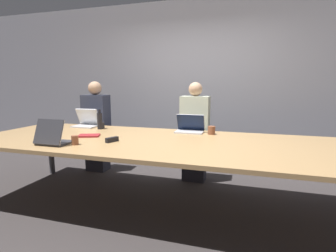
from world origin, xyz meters
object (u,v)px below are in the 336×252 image
object	(u,v)px
laptop_far_center	(190,127)
cup_far_center	(211,130)
person_far_left	(97,128)
cup_near_left	(75,140)
cup_far_left	(101,125)
laptop_far_left	(87,121)
person_far_center	(195,134)
bottle_far_left	(100,121)
bottle_near_left	(41,132)
laptop_near_left	(52,137)
stapler	(112,140)

from	to	relation	value
laptop_far_center	cup_far_center	bearing A→B (deg)	-12.62
cup_far_center	person_far_left	xyz separation A→B (m)	(-1.89, 0.42, -0.13)
cup_near_left	cup_far_left	bearing A→B (deg)	106.11
laptop_far_center	laptop_far_left	bearing A→B (deg)	179.33
person_far_center	bottle_far_left	distance (m)	1.35
person_far_center	cup_far_left	world-z (taller)	person_far_center
person_far_center	bottle_near_left	xyz separation A→B (m)	(-1.44, -1.36, 0.19)
laptop_far_left	bottle_near_left	bearing A→B (deg)	-83.96
cup_near_left	person_far_left	world-z (taller)	person_far_left
cup_far_center	laptop_near_left	world-z (taller)	laptop_near_left
cup_far_center	bottle_far_left	world-z (taller)	bottle_far_left
cup_far_left	cup_far_center	bearing A→B (deg)	0.01
laptop_far_left	cup_near_left	bearing A→B (deg)	-61.64
cup_far_center	cup_near_left	xyz separation A→B (m)	(-1.26, -0.98, -0.00)
laptop_near_left	cup_far_left	distance (m)	1.04
person_far_center	stapler	world-z (taller)	person_far_center
laptop_near_left	bottle_near_left	bearing A→B (deg)	-25.54
cup_far_center	bottle_far_left	distance (m)	1.53
laptop_far_center	bottle_near_left	size ratio (longest dim) A/B	1.58
bottle_near_left	bottle_far_left	world-z (taller)	bottle_far_left
cup_far_center	cup_near_left	distance (m)	1.60
person_far_center	cup_near_left	world-z (taller)	person_far_center
laptop_near_left	bottle_near_left	xyz separation A→B (m)	(-0.24, 0.11, 0.02)
cup_far_left	stapler	world-z (taller)	cup_far_left
bottle_near_left	stapler	xyz separation A→B (m)	(0.76, 0.18, -0.07)
laptop_near_left	stapler	distance (m)	0.60
laptop_far_center	person_far_center	xyz separation A→B (m)	(-0.01, 0.37, -0.16)
laptop_far_center	laptop_far_left	distance (m)	1.55
bottle_near_left	stapler	bearing A→B (deg)	13.11
stapler	cup_far_center	bearing A→B (deg)	60.82
cup_far_center	bottle_near_left	bearing A→B (deg)	-151.90
person_far_center	stapler	xyz separation A→B (m)	(-0.67, -1.18, 0.11)
bottle_near_left	laptop_far_center	bearing A→B (deg)	34.38
bottle_far_left	laptop_far_center	bearing A→B (deg)	5.60
laptop_near_left	person_far_left	world-z (taller)	person_far_left
bottle_near_left	person_far_left	xyz separation A→B (m)	(-0.16, 1.34, -0.18)
laptop_far_left	cup_far_left	bearing A→B (deg)	-15.87
laptop_near_left	cup_far_left	size ratio (longest dim) A/B	3.63
person_far_left	cup_far_left	size ratio (longest dim) A/B	16.44
laptop_far_center	person_far_left	world-z (taller)	person_far_left
cup_near_left	person_far_center	bearing A→B (deg)	55.46
laptop_near_left	cup_far_left	bearing A→B (deg)	-86.95
bottle_far_left	stapler	world-z (taller)	bottle_far_left
laptop_near_left	cup_near_left	xyz separation A→B (m)	(0.23, 0.06, -0.03)
cup_far_center	stapler	xyz separation A→B (m)	(-0.97, -0.75, -0.03)
person_far_left	bottle_near_left	bearing A→B (deg)	-83.19
bottle_far_left	stapler	xyz separation A→B (m)	(0.56, -0.69, -0.09)
cup_near_left	bottle_near_left	bearing A→B (deg)	173.31
bottle_near_left	laptop_far_left	distance (m)	1.01
bottle_near_left	laptop_far_left	size ratio (longest dim) A/B	0.66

